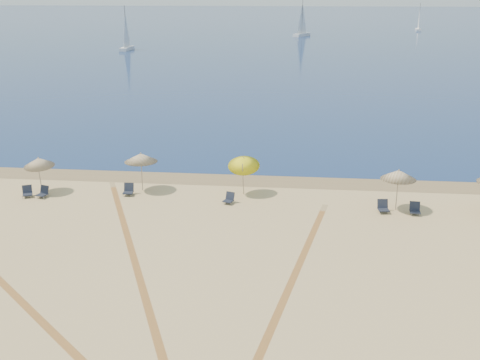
{
  "coord_description": "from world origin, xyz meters",
  "views": [
    {
      "loc": [
        3.46,
        -13.52,
        12.57
      ],
      "look_at": [
        0.0,
        20.0,
        1.3
      ],
      "focal_mm": 43.05,
      "sensor_mm": 36.0,
      "label": 1
    }
  ],
  "objects_px": {
    "umbrella_2": "(141,158)",
    "sailboat_0": "(302,24)",
    "sailboat_1": "(419,22)",
    "chair_6": "(415,209)",
    "chair_4": "(229,199)",
    "umbrella_1": "(39,162)",
    "chair_3": "(128,190)",
    "chair_5": "(383,207)",
    "sailboat_2": "(126,37)",
    "umbrella_3": "(244,162)",
    "umbrella_4": "(399,175)",
    "chair_1": "(27,192)",
    "chair_2": "(43,192)"
  },
  "relations": [
    {
      "from": "umbrella_2",
      "to": "chair_4",
      "type": "xyz_separation_m",
      "value": [
        5.92,
        -1.77,
        -1.93
      ]
    },
    {
      "from": "chair_4",
      "to": "sailboat_0",
      "type": "xyz_separation_m",
      "value": [
        4.25,
        130.19,
        2.83
      ]
    },
    {
      "from": "umbrella_2",
      "to": "umbrella_3",
      "type": "xyz_separation_m",
      "value": [
        6.66,
        -0.12,
        -0.07
      ]
    },
    {
      "from": "umbrella_4",
      "to": "chair_5",
      "type": "distance_m",
      "value": 2.09
    },
    {
      "from": "umbrella_1",
      "to": "chair_4",
      "type": "bearing_deg",
      "value": -3.25
    },
    {
      "from": "sailboat_2",
      "to": "umbrella_3",
      "type": "bearing_deg",
      "value": -68.68
    },
    {
      "from": "chair_3",
      "to": "chair_5",
      "type": "relative_size",
      "value": 0.96
    },
    {
      "from": "sailboat_0",
      "to": "chair_6",
      "type": "bearing_deg",
      "value": -59.48
    },
    {
      "from": "umbrella_2",
      "to": "chair_6",
      "type": "xyz_separation_m",
      "value": [
        16.95,
        -2.44,
        -1.91
      ]
    },
    {
      "from": "chair_4",
      "to": "chair_5",
      "type": "xyz_separation_m",
      "value": [
        9.22,
        -0.53,
        0.03
      ]
    },
    {
      "from": "chair_5",
      "to": "chair_6",
      "type": "height_order",
      "value": "chair_5"
    },
    {
      "from": "sailboat_1",
      "to": "sailboat_2",
      "type": "bearing_deg",
      "value": -132.17
    },
    {
      "from": "umbrella_2",
      "to": "chair_3",
      "type": "xyz_separation_m",
      "value": [
        -0.67,
        -0.92,
        -1.9
      ]
    },
    {
      "from": "chair_4",
      "to": "sailboat_0",
      "type": "bearing_deg",
      "value": 108.62
    },
    {
      "from": "chair_3",
      "to": "umbrella_2",
      "type": "bearing_deg",
      "value": 50.62
    },
    {
      "from": "umbrella_2",
      "to": "umbrella_4",
      "type": "distance_m",
      "value": 16.05
    },
    {
      "from": "chair_2",
      "to": "sailboat_2",
      "type": "distance_m",
      "value": 91.47
    },
    {
      "from": "umbrella_1",
      "to": "chair_3",
      "type": "height_order",
      "value": "umbrella_1"
    },
    {
      "from": "chair_1",
      "to": "chair_2",
      "type": "bearing_deg",
      "value": -23.69
    },
    {
      "from": "sailboat_2",
      "to": "chair_4",
      "type": "bearing_deg",
      "value": -69.46
    },
    {
      "from": "chair_5",
      "to": "sailboat_2",
      "type": "height_order",
      "value": "sailboat_2"
    },
    {
      "from": "sailboat_2",
      "to": "umbrella_1",
      "type": "bearing_deg",
      "value": -76.62
    },
    {
      "from": "chair_2",
      "to": "chair_4",
      "type": "bearing_deg",
      "value": 16.07
    },
    {
      "from": "sailboat_0",
      "to": "chair_5",
      "type": "bearing_deg",
      "value": -60.26
    },
    {
      "from": "umbrella_1",
      "to": "umbrella_2",
      "type": "distance_m",
      "value": 6.47
    },
    {
      "from": "chair_5",
      "to": "chair_1",
      "type": "bearing_deg",
      "value": 172.06
    },
    {
      "from": "chair_4",
      "to": "sailboat_2",
      "type": "height_order",
      "value": "sailboat_2"
    },
    {
      "from": "umbrella_3",
      "to": "chair_1",
      "type": "height_order",
      "value": "umbrella_3"
    },
    {
      "from": "umbrella_2",
      "to": "sailboat_1",
      "type": "height_order",
      "value": "sailboat_1"
    },
    {
      "from": "umbrella_2",
      "to": "sailboat_0",
      "type": "distance_m",
      "value": 128.82
    },
    {
      "from": "chair_3",
      "to": "chair_5",
      "type": "bearing_deg",
      "value": -8.58
    },
    {
      "from": "chair_6",
      "to": "chair_5",
      "type": "bearing_deg",
      "value": 179.37
    },
    {
      "from": "sailboat_0",
      "to": "chair_2",
      "type": "bearing_deg",
      "value": -69.48
    },
    {
      "from": "umbrella_2",
      "to": "umbrella_4",
      "type": "xyz_separation_m",
      "value": [
        15.94,
        -1.86,
        -0.03
      ]
    },
    {
      "from": "umbrella_1",
      "to": "umbrella_3",
      "type": "height_order",
      "value": "umbrella_3"
    },
    {
      "from": "chair_1",
      "to": "umbrella_3",
      "type": "bearing_deg",
      "value": -17.36
    },
    {
      "from": "umbrella_3",
      "to": "chair_6",
      "type": "height_order",
      "value": "umbrella_3"
    },
    {
      "from": "umbrella_3",
      "to": "chair_5",
      "type": "distance_m",
      "value": 8.95
    },
    {
      "from": "chair_6",
      "to": "umbrella_3",
      "type": "bearing_deg",
      "value": 170.9
    },
    {
      "from": "chair_5",
      "to": "chair_6",
      "type": "relative_size",
      "value": 1.08
    },
    {
      "from": "sailboat_1",
      "to": "chair_6",
      "type": "bearing_deg",
      "value": -95.29
    },
    {
      "from": "umbrella_4",
      "to": "sailboat_0",
      "type": "bearing_deg",
      "value": 92.54
    },
    {
      "from": "umbrella_3",
      "to": "umbrella_4",
      "type": "bearing_deg",
      "value": -10.63
    },
    {
      "from": "umbrella_1",
      "to": "chair_3",
      "type": "bearing_deg",
      "value": 1.49
    },
    {
      "from": "chair_4",
      "to": "sailboat_0",
      "type": "height_order",
      "value": "sailboat_0"
    },
    {
      "from": "umbrella_3",
      "to": "chair_3",
      "type": "distance_m",
      "value": 7.59
    },
    {
      "from": "chair_4",
      "to": "sailboat_1",
      "type": "xyz_separation_m",
      "value": [
        40.18,
        155.89,
        2.21
      ]
    },
    {
      "from": "umbrella_1",
      "to": "chair_5",
      "type": "distance_m",
      "value": 21.62
    },
    {
      "from": "chair_1",
      "to": "chair_5",
      "type": "relative_size",
      "value": 1.1
    },
    {
      "from": "umbrella_2",
      "to": "sailboat_2",
      "type": "height_order",
      "value": "sailboat_2"
    }
  ]
}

